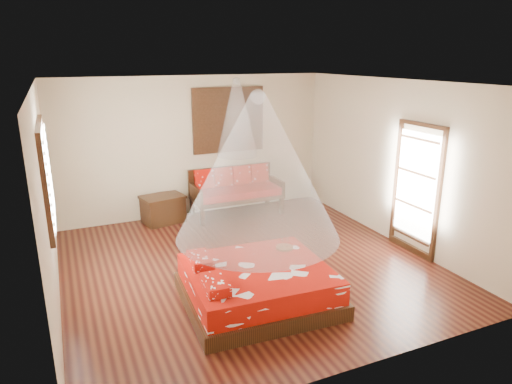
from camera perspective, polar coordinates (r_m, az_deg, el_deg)
room at (r=6.79m, az=-1.04°, el=1.64°), size 5.54×5.54×2.84m
bed at (r=6.16m, az=0.08°, el=-11.55°), size 1.99×1.82×0.63m
daybed at (r=9.42m, az=-2.60°, el=0.39°), size 1.83×0.81×0.95m
storage_chest at (r=9.15m, az=-11.54°, el=-2.07°), size 0.89×0.72×0.54m
shutter_panel at (r=9.44m, az=-3.46°, el=8.97°), size 1.52×0.06×1.32m
window_left at (r=6.42m, az=-24.70°, el=1.97°), size 0.10×1.74×1.34m
glazed_door at (r=7.85m, az=19.37°, el=0.26°), size 0.08×1.02×2.16m
wine_tray at (r=6.60m, az=3.58°, el=-6.64°), size 0.25×0.25×0.20m
mosquito_net_main at (r=5.59m, az=0.23°, el=3.09°), size 2.08×2.08×1.80m
mosquito_net_daybed at (r=8.99m, az=-2.41°, el=9.25°), size 0.81×0.81×1.50m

